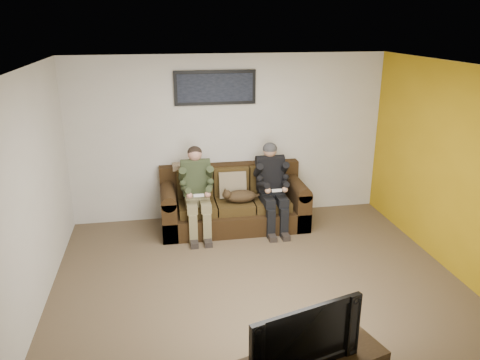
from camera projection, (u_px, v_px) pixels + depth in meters
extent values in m
plane|color=brown|center=(259.00, 284.00, 5.74)|extent=(5.00, 5.00, 0.00)
plane|color=silver|center=(263.00, 68.00, 4.90)|extent=(5.00, 5.00, 0.00)
plane|color=beige|center=(230.00, 138.00, 7.41)|extent=(5.00, 0.00, 5.00)
plane|color=beige|center=(332.00, 292.00, 3.23)|extent=(5.00, 0.00, 5.00)
plane|color=beige|center=(28.00, 199.00, 4.90)|extent=(0.00, 4.50, 4.50)
plane|color=beige|center=(459.00, 173.00, 5.74)|extent=(0.00, 4.50, 4.50)
plane|color=#B48B12|center=(459.00, 173.00, 5.74)|extent=(0.00, 4.50, 4.50)
cube|color=black|center=(234.00, 217.00, 7.32)|extent=(2.23, 0.96, 0.30)
cube|color=black|center=(230.00, 182.00, 7.52)|extent=(2.23, 0.20, 0.61)
cube|color=black|center=(169.00, 212.00, 7.10)|extent=(0.22, 0.96, 0.61)
cube|color=black|center=(296.00, 204.00, 7.44)|extent=(0.22, 0.96, 0.61)
cylinder|color=black|center=(168.00, 194.00, 7.00)|extent=(0.22, 0.96, 0.22)
cylinder|color=black|center=(297.00, 186.00, 7.34)|extent=(0.22, 0.96, 0.22)
cube|color=#3D2D12|center=(197.00, 207.00, 7.10)|extent=(0.55, 0.61, 0.14)
cube|color=#3D2D12|center=(195.00, 183.00, 7.28)|extent=(0.55, 0.14, 0.45)
cube|color=#3D2D12|center=(234.00, 205.00, 7.20)|extent=(0.55, 0.61, 0.14)
cube|color=#3D2D12|center=(231.00, 181.00, 7.37)|extent=(0.55, 0.14, 0.45)
cube|color=#3D2D12|center=(270.00, 202.00, 7.30)|extent=(0.55, 0.61, 0.14)
cube|color=#3D2D12|center=(267.00, 179.00, 7.47)|extent=(0.55, 0.14, 0.45)
cube|color=#807054|center=(232.00, 185.00, 7.27)|extent=(0.43, 0.20, 0.42)
cube|color=tan|center=(187.00, 166.00, 7.29)|extent=(0.46, 0.22, 0.08)
cube|color=olive|center=(197.00, 200.00, 7.03)|extent=(0.36, 0.30, 0.14)
cube|color=#303922|center=(196.00, 179.00, 7.02)|extent=(0.40, 0.30, 0.53)
cylinder|color=#303922|center=(195.00, 165.00, 6.97)|extent=(0.44, 0.18, 0.18)
sphere|color=tan|center=(195.00, 154.00, 6.94)|extent=(0.21, 0.21, 0.21)
cube|color=olive|center=(191.00, 205.00, 6.83)|extent=(0.15, 0.42, 0.13)
cube|color=olive|center=(205.00, 205.00, 6.86)|extent=(0.15, 0.42, 0.13)
cube|color=olive|center=(193.00, 229.00, 6.73)|extent=(0.12, 0.13, 0.45)
cube|color=olive|center=(207.00, 228.00, 6.77)|extent=(0.12, 0.13, 0.45)
cube|color=black|center=(194.00, 243.00, 6.72)|extent=(0.11, 0.26, 0.08)
cube|color=black|center=(208.00, 242.00, 6.75)|extent=(0.11, 0.26, 0.08)
cylinder|color=#303922|center=(182.00, 174.00, 6.89)|extent=(0.11, 0.30, 0.28)
cylinder|color=#303922|center=(209.00, 173.00, 6.96)|extent=(0.11, 0.30, 0.28)
cylinder|color=#303922|center=(186.00, 190.00, 6.74)|extent=(0.14, 0.32, 0.15)
cylinder|color=#303922|center=(209.00, 188.00, 6.80)|extent=(0.14, 0.32, 0.15)
sphere|color=tan|center=(189.00, 195.00, 6.66)|extent=(0.09, 0.09, 0.09)
sphere|color=tan|center=(208.00, 194.00, 6.70)|extent=(0.09, 0.09, 0.09)
cube|color=white|center=(199.00, 195.00, 6.66)|extent=(0.15, 0.04, 0.03)
ellipsoid|color=black|center=(195.00, 152.00, 6.94)|extent=(0.22, 0.22, 0.17)
cube|color=black|center=(271.00, 195.00, 7.22)|extent=(0.36, 0.30, 0.14)
cube|color=black|center=(270.00, 174.00, 7.22)|extent=(0.40, 0.30, 0.53)
cylinder|color=black|center=(270.00, 161.00, 7.17)|extent=(0.44, 0.18, 0.18)
sphere|color=#A1755A|center=(270.00, 150.00, 7.13)|extent=(0.21, 0.21, 0.21)
cube|color=black|center=(268.00, 200.00, 7.02)|extent=(0.15, 0.42, 0.13)
cube|color=black|center=(281.00, 200.00, 7.05)|extent=(0.15, 0.42, 0.13)
cube|color=black|center=(271.00, 223.00, 6.93)|extent=(0.12, 0.13, 0.45)
cube|color=black|center=(284.00, 222.00, 6.96)|extent=(0.12, 0.13, 0.45)
cube|color=black|center=(272.00, 236.00, 6.91)|extent=(0.11, 0.26, 0.08)
cube|color=black|center=(285.00, 235.00, 6.95)|extent=(0.11, 0.26, 0.08)
cylinder|color=black|center=(258.00, 170.00, 7.08)|extent=(0.11, 0.30, 0.28)
cylinder|color=black|center=(284.00, 169.00, 7.15)|extent=(0.11, 0.30, 0.28)
cylinder|color=black|center=(263.00, 185.00, 6.94)|extent=(0.14, 0.32, 0.15)
cylinder|color=black|center=(286.00, 183.00, 6.99)|extent=(0.14, 0.32, 0.15)
sphere|color=#A1755A|center=(268.00, 191.00, 6.85)|extent=(0.09, 0.09, 0.09)
sphere|color=#A1755A|center=(285.00, 189.00, 6.89)|extent=(0.09, 0.09, 0.09)
cube|color=white|center=(277.00, 190.00, 6.85)|extent=(0.15, 0.04, 0.03)
ellipsoid|color=black|center=(270.00, 149.00, 7.12)|extent=(0.22, 0.22, 0.19)
ellipsoid|color=#48331C|center=(241.00, 196.00, 7.09)|extent=(0.47, 0.26, 0.19)
sphere|color=#48331C|center=(227.00, 194.00, 7.01)|extent=(0.14, 0.14, 0.14)
cone|color=#48331C|center=(226.00, 191.00, 6.95)|extent=(0.04, 0.04, 0.04)
cone|color=#48331C|center=(225.00, 189.00, 7.01)|extent=(0.04, 0.04, 0.04)
cylinder|color=#48331C|center=(256.00, 196.00, 7.19)|extent=(0.26, 0.13, 0.08)
cube|color=black|center=(215.00, 88.00, 7.09)|extent=(1.25, 0.04, 0.52)
cube|color=black|center=(215.00, 88.00, 7.06)|extent=(1.15, 0.01, 0.42)
imported|color=black|center=(300.00, 333.00, 3.66)|extent=(0.98, 0.39, 0.57)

